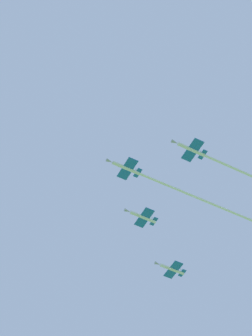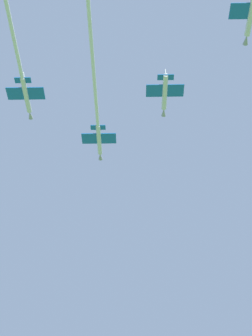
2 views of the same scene
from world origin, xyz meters
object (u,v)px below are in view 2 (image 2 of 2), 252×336
object	(u,v)px
jet_port_inner	(14,40)
jet_starboard_inner	(165,93)
jet_starboard_outer	(251,14)
jet_lead	(94,81)

from	to	relation	value
jet_port_inner	jet_starboard_inner	bearing A→B (deg)	24.93
jet_port_inner	jet_starboard_outer	size ratio (longest dim) A/B	4.56
jet_port_inner	jet_starboard_outer	world-z (taller)	jet_port_inner
jet_starboard_outer	jet_port_inner	bearing A→B (deg)	173.27
jet_lead	jet_port_inner	xyz separation A→B (m)	(-11.59, 16.08, -0.21)
jet_starboard_inner	jet_starboard_outer	bearing A→B (deg)	-52.08
jet_starboard_inner	jet_starboard_outer	xyz separation A→B (m)	(-20.61, -16.71, -1.50)
jet_starboard_outer	jet_starboard_inner	bearing A→B (deg)	127.92
jet_lead	jet_port_inner	distance (m)	19.82
jet_port_inner	jet_starboard_inner	xyz separation A→B (m)	(15.80, -32.31, 0.43)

